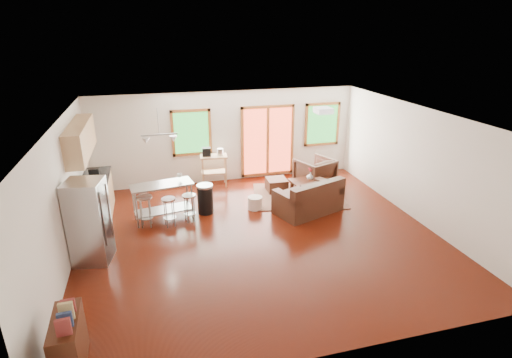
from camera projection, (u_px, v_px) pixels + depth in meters
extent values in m
cube|color=#310B03|center=(260.00, 236.00, 8.66)|extent=(7.50, 7.00, 0.02)
cube|color=white|center=(260.00, 116.00, 7.72)|extent=(7.50, 7.00, 0.02)
cube|color=silver|center=(227.00, 137.00, 11.36)|extent=(7.50, 0.02, 2.60)
cube|color=silver|center=(62.00, 199.00, 7.28)|extent=(0.02, 7.00, 2.60)
cube|color=silver|center=(418.00, 164.00, 9.10)|extent=(0.02, 7.00, 2.60)
cube|color=silver|center=(334.00, 276.00, 5.03)|extent=(7.50, 0.02, 2.60)
cube|color=#1B551F|center=(191.00, 133.00, 11.00)|extent=(0.94, 0.02, 1.14)
cube|color=brown|center=(190.00, 111.00, 10.78)|extent=(1.10, 0.05, 0.08)
cube|color=brown|center=(193.00, 154.00, 11.22)|extent=(1.10, 0.05, 0.08)
cube|color=brown|center=(173.00, 134.00, 10.88)|extent=(0.08, 0.05, 1.30)
cube|color=brown|center=(210.00, 132.00, 11.12)|extent=(0.08, 0.05, 1.30)
cube|color=#B03721|center=(268.00, 141.00, 11.68)|extent=(1.44, 0.02, 1.94)
cube|color=brown|center=(268.00, 107.00, 11.31)|extent=(1.60, 0.05, 0.08)
cube|color=brown|center=(267.00, 174.00, 12.04)|extent=(1.60, 0.05, 0.08)
cube|color=brown|center=(242.00, 143.00, 11.49)|extent=(0.08, 0.05, 2.10)
cube|color=brown|center=(292.00, 139.00, 11.86)|extent=(0.08, 0.05, 2.10)
cube|color=brown|center=(268.00, 141.00, 11.68)|extent=(0.08, 0.05, 1.94)
cube|color=#1B551F|center=(322.00, 124.00, 11.94)|extent=(0.94, 0.02, 1.14)
cube|color=brown|center=(323.00, 104.00, 11.72)|extent=(1.10, 0.05, 0.08)
cube|color=brown|center=(321.00, 144.00, 12.16)|extent=(1.10, 0.05, 0.08)
cube|color=brown|center=(306.00, 125.00, 11.82)|extent=(0.08, 0.05, 1.30)
cube|color=brown|center=(338.00, 123.00, 12.07)|extent=(0.08, 0.05, 1.30)
cube|color=#576542|center=(298.00, 196.00, 10.66)|extent=(2.67, 2.25, 0.02)
cube|color=#321A10|center=(308.00, 203.00, 9.71)|extent=(1.78, 1.37, 0.44)
cube|color=#321A10|center=(319.00, 192.00, 9.30)|extent=(1.55, 0.73, 0.40)
cube|color=#321A10|center=(286.00, 198.00, 9.24)|extent=(0.50, 0.91, 0.17)
cube|color=#321A10|center=(329.00, 185.00, 9.97)|extent=(0.50, 0.91, 0.17)
cube|color=#321A10|center=(296.00, 195.00, 9.47)|extent=(0.81, 0.76, 0.13)
cube|color=#321A10|center=(318.00, 188.00, 9.84)|extent=(0.81, 0.76, 0.13)
cube|color=black|center=(312.00, 181.00, 10.53)|extent=(1.18, 0.79, 0.04)
cube|color=black|center=(300.00, 195.00, 10.24)|extent=(0.07, 0.07, 0.40)
cube|color=black|center=(332.00, 190.00, 10.56)|extent=(0.07, 0.07, 0.40)
cube|color=black|center=(292.00, 188.00, 10.67)|extent=(0.07, 0.07, 0.40)
cube|color=black|center=(323.00, 183.00, 10.98)|extent=(0.07, 0.07, 0.40)
imported|color=#321A10|center=(315.00, 172.00, 11.10)|extent=(1.14, 1.11, 0.92)
cube|color=#321A10|center=(277.00, 185.00, 10.93)|extent=(0.55, 0.55, 0.36)
cylinder|color=beige|center=(255.00, 203.00, 9.87)|extent=(0.38, 0.38, 0.32)
imported|color=silver|center=(310.00, 176.00, 10.64)|extent=(0.26, 0.26, 0.20)
sphere|color=red|center=(311.00, 170.00, 10.62)|extent=(0.10, 0.10, 0.08)
sphere|color=red|center=(310.00, 170.00, 10.54)|extent=(0.10, 0.10, 0.08)
sphere|color=red|center=(310.00, 169.00, 10.60)|extent=(0.10, 0.10, 0.08)
imported|color=maroon|center=(321.00, 178.00, 10.43)|extent=(0.20, 0.08, 0.27)
cube|color=tan|center=(96.00, 202.00, 9.20)|extent=(0.60, 2.20, 0.90)
cube|color=black|center=(93.00, 183.00, 9.03)|extent=(0.64, 2.24, 0.04)
cube|color=tan|center=(80.00, 140.00, 8.63)|extent=(0.36, 2.20, 0.70)
cylinder|color=#B7BABC|center=(90.00, 187.00, 8.54)|extent=(0.12, 0.12, 0.18)
cube|color=black|center=(94.00, 172.00, 9.35)|extent=(0.22, 0.18, 0.20)
cube|color=#B7BABC|center=(89.00, 222.00, 7.47)|extent=(0.76, 0.75, 1.63)
cube|color=gray|center=(106.00, 221.00, 7.49)|extent=(0.13, 0.59, 1.60)
cylinder|color=gray|center=(103.00, 220.00, 7.26)|extent=(0.03, 0.03, 1.09)
cylinder|color=gray|center=(109.00, 210.00, 7.63)|extent=(0.03, 0.03, 1.09)
cube|color=#B7BABC|center=(162.00, 185.00, 9.10)|extent=(1.46, 0.78, 0.04)
cube|color=gray|center=(164.00, 210.00, 9.32)|extent=(1.36, 0.69, 0.03)
cylinder|color=gray|center=(137.00, 211.00, 8.83)|extent=(0.04, 0.04, 0.84)
cylinder|color=gray|center=(192.00, 201.00, 9.32)|extent=(0.04, 0.04, 0.84)
cylinder|color=gray|center=(134.00, 204.00, 9.19)|extent=(0.04, 0.04, 0.84)
cylinder|color=gray|center=(187.00, 195.00, 9.68)|extent=(0.04, 0.04, 0.84)
imported|color=white|center=(180.00, 175.00, 9.29)|extent=(0.14, 0.13, 0.11)
cylinder|color=#B7BABC|center=(144.00, 197.00, 8.81)|extent=(0.38, 0.38, 0.04)
cylinder|color=gray|center=(150.00, 210.00, 9.04)|extent=(0.03, 0.03, 0.69)
cylinder|color=gray|center=(142.00, 211.00, 9.01)|extent=(0.03, 0.03, 0.69)
cylinder|color=gray|center=(141.00, 214.00, 8.84)|extent=(0.03, 0.03, 0.69)
cylinder|color=gray|center=(150.00, 214.00, 8.87)|extent=(0.03, 0.03, 0.69)
cylinder|color=gray|center=(146.00, 217.00, 8.98)|extent=(0.34, 0.34, 0.02)
cylinder|color=#B7BABC|center=(168.00, 199.00, 8.85)|extent=(0.37, 0.37, 0.04)
cylinder|color=gray|center=(172.00, 211.00, 9.08)|extent=(0.03, 0.03, 0.64)
cylinder|color=gray|center=(165.00, 212.00, 9.01)|extent=(0.03, 0.03, 0.64)
cylinder|color=gray|center=(167.00, 215.00, 8.86)|extent=(0.03, 0.03, 0.64)
cylinder|color=gray|center=(174.00, 214.00, 8.94)|extent=(0.03, 0.03, 0.64)
cylinder|color=gray|center=(170.00, 217.00, 9.01)|extent=(0.34, 0.34, 0.01)
cylinder|color=#B7BABC|center=(189.00, 196.00, 9.07)|extent=(0.37, 0.37, 0.04)
cylinder|color=gray|center=(192.00, 207.00, 9.29)|extent=(0.03, 0.03, 0.62)
cylinder|color=gray|center=(185.00, 208.00, 9.23)|extent=(0.03, 0.03, 0.62)
cylinder|color=gray|center=(187.00, 211.00, 9.08)|extent=(0.03, 0.03, 0.62)
cylinder|color=gray|center=(194.00, 210.00, 9.15)|extent=(0.03, 0.03, 0.62)
cylinder|color=gray|center=(190.00, 213.00, 9.23)|extent=(0.33, 0.33, 0.01)
cylinder|color=black|center=(205.00, 200.00, 9.61)|extent=(0.39, 0.39, 0.67)
cylinder|color=#B7BABC|center=(205.00, 186.00, 9.48)|extent=(0.40, 0.40, 0.06)
cube|color=tan|center=(214.00, 156.00, 11.06)|extent=(0.78, 0.55, 0.04)
cube|color=tan|center=(214.00, 172.00, 11.23)|extent=(0.74, 0.51, 0.03)
cube|color=tan|center=(203.00, 174.00, 11.00)|extent=(0.05, 0.05, 0.89)
cube|color=tan|center=(226.00, 172.00, 11.09)|extent=(0.05, 0.05, 0.89)
cube|color=tan|center=(203.00, 169.00, 11.35)|extent=(0.05, 0.05, 0.89)
cube|color=tan|center=(225.00, 168.00, 11.44)|extent=(0.05, 0.05, 0.89)
cube|color=black|center=(206.00, 152.00, 10.99)|extent=(0.25, 0.23, 0.23)
cylinder|color=#B7BABC|center=(220.00, 152.00, 11.05)|extent=(0.19, 0.19, 0.19)
cube|color=black|center=(69.00, 344.00, 5.18)|extent=(0.37, 0.88, 0.77)
cube|color=maroon|center=(63.00, 327.00, 4.75)|extent=(0.18, 0.06, 0.23)
cube|color=navy|center=(65.00, 320.00, 4.89)|extent=(0.18, 0.06, 0.21)
cube|color=tan|center=(66.00, 311.00, 5.01)|extent=(0.18, 0.06, 0.25)
cube|color=maroon|center=(68.00, 306.00, 5.15)|extent=(0.18, 0.06, 0.19)
cube|color=white|center=(323.00, 110.00, 8.68)|extent=(0.35, 0.35, 0.12)
cylinder|color=gray|center=(158.00, 121.00, 8.73)|extent=(0.02, 0.02, 0.60)
cube|color=gray|center=(159.00, 135.00, 8.84)|extent=(0.80, 0.04, 0.03)
cone|color=#B7BABC|center=(146.00, 141.00, 8.81)|extent=(0.18, 0.18, 0.14)
cone|color=#B7BABC|center=(173.00, 139.00, 8.95)|extent=(0.18, 0.18, 0.14)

